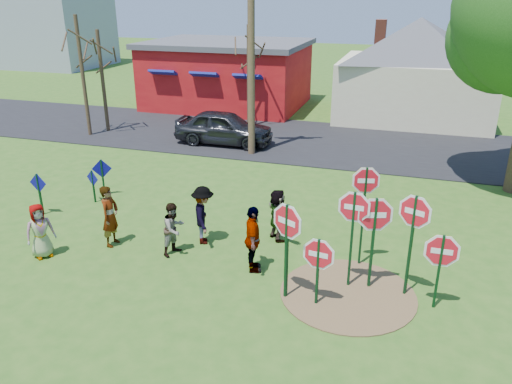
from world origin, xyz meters
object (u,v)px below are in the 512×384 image
at_px(stop_sign_d, 375,221).
at_px(person_b, 110,216).
at_px(stop_sign_c, 414,223).
at_px(suv, 224,127).
at_px(utility_pole, 251,36).
at_px(stop_sign_b, 365,191).
at_px(stop_sign_a, 287,231).
at_px(person_a, 40,231).

xyz_separation_m(stop_sign_d, person_b, (-7.12, 0.07, -0.87)).
bearing_deg(stop_sign_c, suv, 152.69).
bearing_deg(suv, utility_pole, -122.95).
distance_m(stop_sign_b, stop_sign_c, 1.64).
bearing_deg(utility_pole, stop_sign_b, -55.81).
bearing_deg(person_b, stop_sign_a, -102.93).
xyz_separation_m(stop_sign_a, person_b, (-5.31, 1.10, -0.86)).
bearing_deg(utility_pole, person_a, -103.95).
bearing_deg(stop_sign_a, person_a, -152.28).
bearing_deg(utility_pole, suv, 147.67).
xyz_separation_m(stop_sign_c, person_b, (-7.97, 0.15, -0.98)).
height_order(stop_sign_b, person_b, stop_sign_b).
relative_size(stop_sign_d, person_b, 1.41).
distance_m(stop_sign_c, utility_pole, 11.99).
bearing_deg(person_a, stop_sign_b, -40.76).
height_order(stop_sign_c, suv, stop_sign_c).
bearing_deg(utility_pole, stop_sign_c, -53.99).
xyz_separation_m(stop_sign_a, stop_sign_d, (1.82, 1.03, 0.01)).
xyz_separation_m(stop_sign_b, person_a, (-8.19, -2.11, -1.30)).
height_order(stop_sign_c, utility_pole, utility_pole).
relative_size(stop_sign_c, person_b, 1.51).
xyz_separation_m(stop_sign_b, stop_sign_c, (1.19, -1.10, -0.20)).
distance_m(stop_sign_d, person_b, 7.17).
height_order(person_a, suv, suv).
height_order(stop_sign_a, stop_sign_b, stop_sign_b).
height_order(stop_sign_d, person_b, stop_sign_d).
xyz_separation_m(stop_sign_c, suv, (-8.48, 10.43, -1.05)).
height_order(stop_sign_a, stop_sign_d, stop_sign_a).
relative_size(stop_sign_d, person_a, 1.63).
relative_size(stop_sign_a, utility_pole, 0.26).
distance_m(stop_sign_a, stop_sign_c, 2.83).
relative_size(stop_sign_b, person_a, 1.85).
bearing_deg(utility_pole, person_b, -97.20).
xyz_separation_m(stop_sign_a, utility_pole, (-4.14, 10.31, 3.26)).
bearing_deg(suv, stop_sign_b, -142.60).
bearing_deg(stop_sign_d, person_a, 169.50).
xyz_separation_m(stop_sign_b, utility_pole, (-5.61, 8.26, 2.93)).
bearing_deg(person_a, person_b, -15.95).
distance_m(stop_sign_a, utility_pole, 11.58).
bearing_deg(stop_sign_d, stop_sign_c, -22.96).
distance_m(stop_sign_a, person_b, 5.49).
height_order(person_a, utility_pole, utility_pole).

